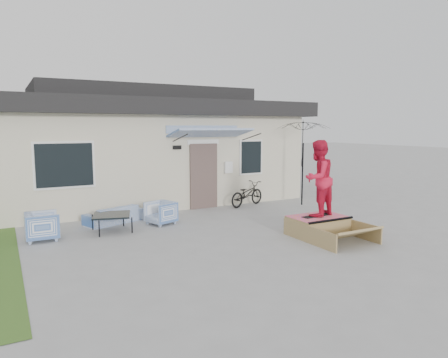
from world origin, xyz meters
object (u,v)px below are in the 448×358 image
coffee_table (112,223)px  skateboard (317,215)px  armchair_left (42,225)px  loveseat (114,212)px  patio_umbrella (303,153)px  armchair_right (161,212)px  bicycle (247,191)px  skater (318,177)px  skate_ramp (318,226)px

coffee_table → skateboard: (4.36, -2.70, 0.26)m
skateboard → armchair_left: bearing=150.4°
loveseat → patio_umbrella: (6.26, -0.40, 1.43)m
armchair_right → bicycle: 3.60m
armchair_right → bicycle: size_ratio=0.45×
coffee_table → skater: bearing=-31.8°
armchair_left → armchair_right: armchair_left is taller
loveseat → armchair_right: size_ratio=2.33×
patio_umbrella → skateboard: patio_umbrella is taller
patio_umbrella → armchair_left: bearing=-176.2°
armchair_right → patio_umbrella: bearing=74.7°
armchair_left → bicycle: size_ratio=0.47×
loveseat → bicycle: 4.53m
coffee_table → skater: 5.27m
patio_umbrella → armchair_right: bearing=-176.0°
armchair_right → coffee_table: size_ratio=0.77×
coffee_table → bicycle: 4.95m
patio_umbrella → skate_ramp: (-2.17, -3.26, -1.52)m
patio_umbrella → coffee_table: bearing=-175.5°
armchair_right → skate_ramp: size_ratio=0.38×
skate_ramp → skater: size_ratio=0.98×
armchair_left → coffee_table: bearing=-87.9°
loveseat → skater: 5.57m
loveseat → armchair_right: (1.09, -0.76, 0.03)m
loveseat → skate_ramp: size_ratio=0.89×
armchair_right → coffee_table: (-1.36, -0.15, -0.12)m
armchair_right → patio_umbrella: (5.18, 0.37, 1.40)m
bicycle → skateboard: bearing=155.1°
loveseat → coffee_table: bearing=53.0°
skate_ramp → skateboard: (0.00, 0.05, 0.25)m
armchair_right → skater: size_ratio=0.37×
armchair_left → armchair_right: size_ratio=1.06×
bicycle → skater: bearing=155.1°
skater → loveseat: bearing=-58.0°
loveseat → skater: (4.09, -3.61, 1.12)m
skateboard → armchair_right: bearing=130.9°
coffee_table → skate_ramp: (4.36, -2.75, 0.00)m
bicycle → skater: (-0.43, -3.94, 0.94)m
armchair_right → skater: 4.28m
skateboard → patio_umbrella: bearing=50.4°
loveseat → coffee_table: size_ratio=1.80×
bicycle → patio_umbrella: (1.75, -0.73, 1.25)m
loveseat → skater: skater is taller
loveseat → skateboard: loveseat is taller
patio_umbrella → skate_ramp: patio_umbrella is taller
armchair_left → patio_umbrella: (8.15, 0.55, 1.38)m
skate_ramp → skateboard: bearing=90.0°
bicycle → armchair_right: bearing=88.9°
patio_umbrella → skater: skater is taller
patio_umbrella → skater: 3.89m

